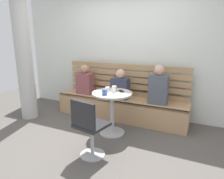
% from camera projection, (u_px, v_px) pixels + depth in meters
% --- Properties ---
extents(ground, '(8.00, 8.00, 0.00)m').
position_uv_depth(ground, '(90.00, 144.00, 3.22)').
color(ground, '#514C47').
extents(back_wall, '(5.20, 0.10, 2.90)m').
position_uv_depth(back_wall, '(129.00, 46.00, 4.29)').
color(back_wall, silver).
rests_on(back_wall, ground).
extents(concrete_pillar, '(0.32, 0.32, 2.80)m').
position_uv_depth(concrete_pillar, '(23.00, 50.00, 3.98)').
color(concrete_pillar, '#B2B2AD').
rests_on(concrete_pillar, ground).
extents(booth_bench, '(2.70, 0.52, 0.44)m').
position_uv_depth(booth_bench, '(120.00, 108.00, 4.21)').
color(booth_bench, tan).
rests_on(booth_bench, ground).
extents(booth_backrest, '(2.65, 0.04, 0.66)m').
position_uv_depth(booth_backrest, '(125.00, 79.00, 4.28)').
color(booth_backrest, '#A68157').
rests_on(booth_backrest, booth_bench).
extents(cafe_table, '(0.68, 0.68, 0.74)m').
position_uv_depth(cafe_table, '(112.00, 105.00, 3.47)').
color(cafe_table, '#ADADB2').
rests_on(cafe_table, ground).
extents(white_chair, '(0.47, 0.47, 0.85)m').
position_uv_depth(white_chair, '(89.00, 127.00, 2.76)').
color(white_chair, '#ADADB2').
rests_on(white_chair, ground).
extents(person_adult, '(0.34, 0.22, 0.72)m').
position_uv_depth(person_adult, '(158.00, 87.00, 3.73)').
color(person_adult, '#4C515B').
rests_on(person_adult, booth_bench).
extents(person_child_left, '(0.34, 0.22, 0.63)m').
position_uv_depth(person_child_left, '(85.00, 81.00, 4.41)').
color(person_child_left, brown).
rests_on(person_child_left, booth_bench).
extents(person_child_middle, '(0.34, 0.22, 0.59)m').
position_uv_depth(person_child_middle, '(120.00, 86.00, 4.07)').
color(person_child_middle, '#333851').
rests_on(person_child_middle, booth_bench).
extents(cup_water_clear, '(0.07, 0.07, 0.11)m').
position_uv_depth(cup_water_clear, '(114.00, 90.00, 3.39)').
color(cup_water_clear, white).
rests_on(cup_water_clear, cafe_table).
extents(cup_tumbler_orange, '(0.07, 0.07, 0.10)m').
position_uv_depth(cup_tumbler_orange, '(115.00, 89.00, 3.47)').
color(cup_tumbler_orange, orange).
rests_on(cup_tumbler_orange, cafe_table).
extents(cup_mug_blue, '(0.08, 0.08, 0.09)m').
position_uv_depth(cup_mug_blue, '(105.00, 92.00, 3.26)').
color(cup_mug_blue, '#3D5B9E').
rests_on(cup_mug_blue, cafe_table).
extents(cup_glass_short, '(0.08, 0.08, 0.08)m').
position_uv_depth(cup_glass_short, '(107.00, 89.00, 3.47)').
color(cup_glass_short, silver).
rests_on(cup_glass_short, cafe_table).
extents(plate_small, '(0.17, 0.17, 0.01)m').
position_uv_depth(plate_small, '(113.00, 96.00, 3.22)').
color(plate_small, white).
rests_on(plate_small, cafe_table).
extents(phone_on_table, '(0.15, 0.15, 0.01)m').
position_uv_depth(phone_on_table, '(121.00, 91.00, 3.50)').
color(phone_on_table, black).
rests_on(phone_on_table, cafe_table).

